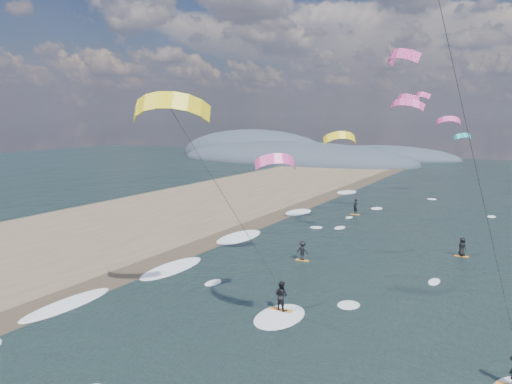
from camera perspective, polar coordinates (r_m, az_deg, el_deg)
The scene contains 6 objects.
wet_sand_strip at distance 36.89m, azimuth -16.91°, elevation -9.92°, with size 3.00×240.00×0.00m, color #382D23.
coastal_hills at distance 135.58m, azimuth 3.66°, elevation 3.89°, with size 80.00×41.00×15.00m.
kitesurfer_near_b at distance 26.12m, azimuth -5.91°, elevation 2.41°, with size 7.23×8.91×13.40m.
far_kitesurfers at distance 46.50m, azimuth 12.15°, elevation -4.79°, with size 14.38×20.92×1.86m.
bg_kite_field at distance 60.80m, azimuth 16.59°, elevation 8.86°, with size 9.78×57.98×9.41m.
shoreline_surf at distance 39.39m, azimuth -10.66°, elevation -8.49°, with size 2.40×79.40×0.11m.
Camera 1 is at (13.55, -13.95, 11.61)m, focal length 35.00 mm.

